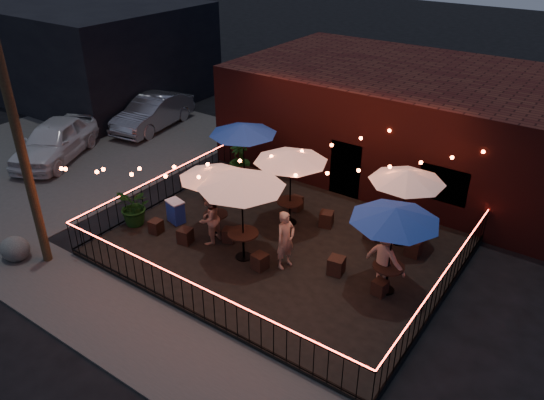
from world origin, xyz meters
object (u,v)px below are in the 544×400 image
(cafe_table_2, at_px, (242,182))
(cafe_table_4, at_px, (395,216))
(cooler, at_px, (176,211))
(cafe_table_5, at_px, (407,177))
(boulder, at_px, (15,249))
(cafe_table_0, at_px, (213,173))
(utility_pole, at_px, (18,137))
(cafe_table_1, at_px, (243,130))
(cafe_table_3, at_px, (291,157))

(cafe_table_2, bearing_deg, cafe_table_4, 13.44)
(cafe_table_4, height_order, cooler, cafe_table_4)
(cafe_table_5, distance_m, boulder, 11.90)
(cafe_table_0, relative_size, cafe_table_2, 0.97)
(cafe_table_0, distance_m, cafe_table_5, 5.78)
(cafe_table_5, height_order, boulder, cafe_table_5)
(cafe_table_4, xyz_separation_m, cooler, (-7.26, -0.65, -1.97))
(utility_pole, bearing_deg, cafe_table_2, 34.84)
(cafe_table_5, bearing_deg, cafe_table_1, -179.47)
(cafe_table_2, distance_m, cafe_table_5, 4.89)
(cafe_table_3, bearing_deg, utility_pole, -129.74)
(cafe_table_1, distance_m, boulder, 8.19)
(cafe_table_2, relative_size, cafe_table_5, 0.95)
(cafe_table_1, height_order, cafe_table_2, cafe_table_2)
(cafe_table_2, height_order, boulder, cafe_table_2)
(cafe_table_4, bearing_deg, cafe_table_0, -175.52)
(cafe_table_3, distance_m, boulder, 8.80)
(cafe_table_0, bearing_deg, boulder, -133.29)
(cafe_table_1, xyz_separation_m, boulder, (-3.12, -7.24, -2.22))
(cafe_table_0, relative_size, cafe_table_4, 1.03)
(cooler, relative_size, boulder, 0.85)
(cafe_table_5, xyz_separation_m, cooler, (-6.58, -3.09, -1.89))
(cafe_table_3, height_order, cafe_table_5, cafe_table_3)
(cafe_table_3, relative_size, cafe_table_5, 0.89)
(utility_pole, height_order, cafe_table_0, utility_pole)
(cafe_table_1, relative_size, cafe_table_3, 1.02)
(cafe_table_1, relative_size, boulder, 2.87)
(cafe_table_3, relative_size, cooler, 3.32)
(cafe_table_4, height_order, cafe_table_5, cafe_table_4)
(utility_pole, xyz_separation_m, cafe_table_1, (2.28, 6.76, -1.42))
(cafe_table_5, distance_m, cooler, 7.51)
(cafe_table_0, bearing_deg, cafe_table_5, 29.95)
(cafe_table_0, distance_m, cafe_table_1, 3.03)
(cafe_table_1, distance_m, cafe_table_2, 4.25)
(utility_pole, relative_size, cafe_table_4, 3.08)
(cafe_table_2, height_order, cafe_table_4, cafe_table_2)
(boulder, bearing_deg, cafe_table_2, 34.17)
(cafe_table_1, height_order, cafe_table_5, cafe_table_1)
(cafe_table_4, relative_size, cooler, 3.30)
(boulder, bearing_deg, cafe_table_3, 48.01)
(cafe_table_1, bearing_deg, cafe_table_0, -69.79)
(cafe_table_4, bearing_deg, cafe_table_5, 105.54)
(utility_pole, distance_m, cafe_table_1, 7.27)
(utility_pole, distance_m, boulder, 3.77)
(cafe_table_2, relative_size, cafe_table_4, 1.07)
(utility_pole, xyz_separation_m, boulder, (-0.84, -0.49, -3.64))
(cafe_table_3, distance_m, cafe_table_5, 3.59)
(cafe_table_2, distance_m, boulder, 7.27)
(cafe_table_0, relative_size, cooler, 3.41)
(boulder, bearing_deg, cafe_table_0, 46.71)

